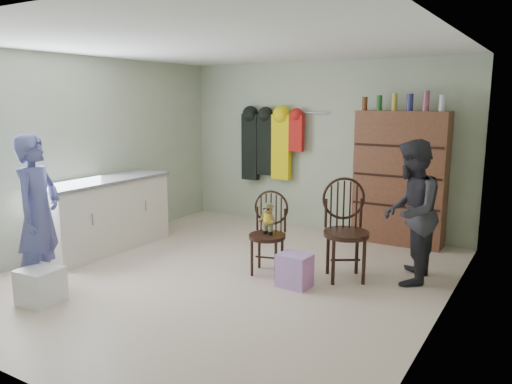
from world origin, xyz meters
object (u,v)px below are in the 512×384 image
Objects in this scene: chair_far at (345,225)px; dresser at (400,178)px; chair_front at (269,227)px; counter at (104,214)px.

dresser reaches higher than chair_far.
chair_front is 0.84× the size of chair_far.
chair_far reaches higher than counter.
counter is 3.96m from dresser.
dresser reaches higher than chair_front.
counter is 0.90× the size of dresser.
counter is at bearing 159.08° from chair_far.
counter is at bearing 174.72° from chair_front.
counter is at bearing -144.31° from dresser.
chair_far is at bearing -94.37° from dresser.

